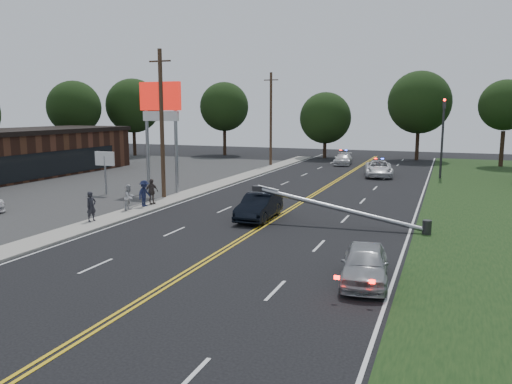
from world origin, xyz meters
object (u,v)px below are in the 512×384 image
at_px(crashed_sedan, 259,206).
at_px(pylon_sign, 161,110).
at_px(utility_pole_far, 271,119).
at_px(emergency_a, 379,169).
at_px(traffic_signal, 443,131).
at_px(emergency_b, 343,159).
at_px(waiting_sedan, 365,264).
at_px(bystander_d, 152,192).
at_px(bystander_b, 129,197).
at_px(bystander_c, 144,193).
at_px(fallen_streetlight, 347,210).
at_px(utility_pole_mid, 162,124).
at_px(bystander_a, 91,206).
at_px(small_sign, 105,162).

bearing_deg(crashed_sedan, pylon_sign, 147.25).
distance_m(utility_pole_far, crashed_sedan, 27.44).
bearing_deg(emergency_a, traffic_signal, -1.81).
bearing_deg(emergency_b, waiting_sedan, -82.83).
xyz_separation_m(crashed_sedan, bystander_d, (-7.74, 1.20, 0.20)).
relative_size(bystander_b, bystander_c, 0.95).
relative_size(traffic_signal, fallen_streetlight, 0.75).
distance_m(traffic_signal, waiting_sedan, 30.34).
distance_m(utility_pole_mid, bystander_a, 9.00).
bearing_deg(emergency_a, bystander_d, -129.69).
bearing_deg(bystander_c, traffic_signal, -34.57).
relative_size(traffic_signal, bystander_a, 4.38).
relative_size(utility_pole_mid, waiting_sedan, 2.51).
bearing_deg(bystander_a, small_sign, 46.11).
height_order(utility_pole_mid, emergency_b, utility_pole_mid).
bearing_deg(bystander_c, crashed_sedan, -89.35).
xyz_separation_m(traffic_signal, emergency_a, (-5.32, -0.72, -3.48)).
distance_m(emergency_a, bystander_a, 27.85).
relative_size(crashed_sedan, emergency_b, 1.00).
bearing_deg(emergency_b, fallen_streetlight, -83.53).
bearing_deg(traffic_signal, utility_pole_mid, -134.20).
relative_size(emergency_b, bystander_b, 2.87).
bearing_deg(fallen_streetlight, crashed_sedan, 177.14).
bearing_deg(traffic_signal, utility_pole_far, 167.11).
relative_size(traffic_signal, crashed_sedan, 1.60).
distance_m(fallen_streetlight, utility_pole_mid, 14.58).
distance_m(bystander_a, bystander_c, 4.63).
xyz_separation_m(crashed_sedan, waiting_sedan, (7.14, -8.33, -0.05)).
distance_m(pylon_sign, bystander_b, 8.56).
bearing_deg(pylon_sign, bystander_a, -80.25).
height_order(small_sign, bystander_a, small_sign).
xyz_separation_m(traffic_signal, waiting_sedan, (-1.94, -30.08, -3.53)).
bearing_deg(bystander_d, emergency_a, -6.81).
height_order(utility_pole_far, bystander_a, utility_pole_far).
distance_m(traffic_signal, utility_pole_mid, 25.12).
distance_m(traffic_signal, bystander_b, 28.51).
height_order(traffic_signal, crashed_sedan, traffic_signal).
bearing_deg(traffic_signal, bystander_a, -123.35).
bearing_deg(pylon_sign, emergency_a, 48.56).
relative_size(emergency_b, bystander_d, 2.73).
distance_m(fallen_streetlight, bystander_b, 12.92).
xyz_separation_m(fallen_streetlight, bystander_d, (-12.71, 1.45, 0.01)).
height_order(pylon_sign, bystander_c, pylon_sign).
distance_m(pylon_sign, fallen_streetlight, 16.66).
height_order(utility_pole_mid, bystander_b, utility_pole_mid).
height_order(pylon_sign, waiting_sedan, pylon_sign).
distance_m(traffic_signal, bystander_d, 26.76).
relative_size(fallen_streetlight, bystander_b, 6.09).
bearing_deg(bystander_b, waiting_sedan, -115.76).
bearing_deg(pylon_sign, utility_pole_mid, -56.98).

